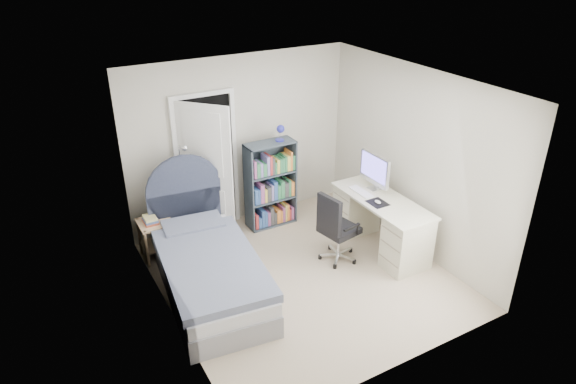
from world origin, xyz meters
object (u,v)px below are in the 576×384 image
floor_lamp (186,205)px  bookcase (271,187)px  office_chair (335,225)px  bed (208,266)px  desk (380,221)px  nightstand (155,230)px

floor_lamp → bookcase: 1.28m
office_chair → bed: bearing=170.6°
floor_lamp → desk: 2.68m
bed → floor_lamp: floor_lamp is taller
bed → nightstand: bearing=109.3°
floor_lamp → office_chair: floor_lamp is taller
floor_lamp → desk: (2.27, -1.41, -0.20)m
nightstand → bookcase: bookcase is taller
bed → nightstand: size_ratio=3.75×
nightstand → office_chair: office_chair is taller
desk → floor_lamp: bearing=148.1°
nightstand → bookcase: 1.79m
desk → office_chair: bearing=177.9°
bed → office_chair: 1.72m
bookcase → office_chair: bookcase is taller
desk → bookcase: bearing=126.5°
nightstand → desk: 3.05m
floor_lamp → nightstand: bearing=-167.6°
nightstand → desk: (2.76, -1.30, 0.00)m
bookcase → office_chair: bearing=-79.1°
bed → desk: bed is taller
floor_lamp → office_chair: bearing=-42.0°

